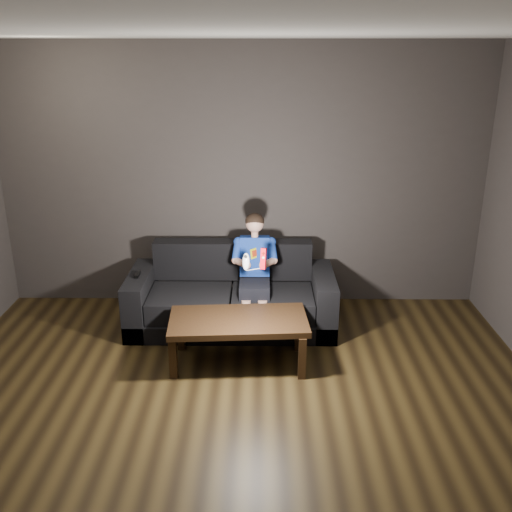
{
  "coord_description": "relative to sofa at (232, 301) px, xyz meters",
  "views": [
    {
      "loc": [
        0.19,
        -3.27,
        2.61
      ],
      "look_at": [
        0.15,
        1.55,
        0.85
      ],
      "focal_mm": 40.0,
      "sensor_mm": 36.0,
      "label": 1
    }
  ],
  "objects": [
    {
      "name": "floor",
      "position": [
        0.09,
        -1.89,
        -0.25
      ],
      "size": [
        5.0,
        5.0,
        0.0
      ],
      "primitive_type": "plane",
      "color": "black",
      "rests_on": "ground"
    },
    {
      "name": "back_wall",
      "position": [
        0.09,
        0.61,
        1.1
      ],
      "size": [
        5.0,
        0.04,
        2.7
      ],
      "primitive_type": "cube",
      "color": "#3D3736",
      "rests_on": "ground"
    },
    {
      "name": "ceiling",
      "position": [
        0.09,
        -1.89,
        2.45
      ],
      "size": [
        5.0,
        5.0,
        0.02
      ],
      "primitive_type": "cube",
      "color": "silver",
      "rests_on": "back_wall"
    },
    {
      "name": "sofa",
      "position": [
        0.0,
        0.0,
        0.0
      ],
      "size": [
        2.01,
        0.87,
        0.78
      ],
      "color": "black",
      "rests_on": "floor"
    },
    {
      "name": "child",
      "position": [
        0.23,
        -0.05,
        0.42
      ],
      "size": [
        0.43,
        0.53,
        1.06
      ],
      "color": "black",
      "rests_on": "sofa"
    },
    {
      "name": "wii_remote_red",
      "position": [
        0.31,
        -0.46,
        0.62
      ],
      "size": [
        0.06,
        0.08,
        0.19
      ],
      "color": "red",
      "rests_on": "child"
    },
    {
      "name": "nunchuk_white",
      "position": [
        0.16,
        -0.46,
        0.59
      ],
      "size": [
        0.07,
        0.1,
        0.17
      ],
      "color": "white",
      "rests_on": "child"
    },
    {
      "name": "wii_remote_black",
      "position": [
        -0.9,
        -0.07,
        0.31
      ],
      "size": [
        0.04,
        0.15,
        0.03
      ],
      "color": "black",
      "rests_on": "sofa"
    },
    {
      "name": "coffee_table",
      "position": [
        0.1,
        -0.76,
        0.12
      ],
      "size": [
        1.22,
        0.67,
        0.43
      ],
      "color": "black",
      "rests_on": "floor"
    }
  ]
}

